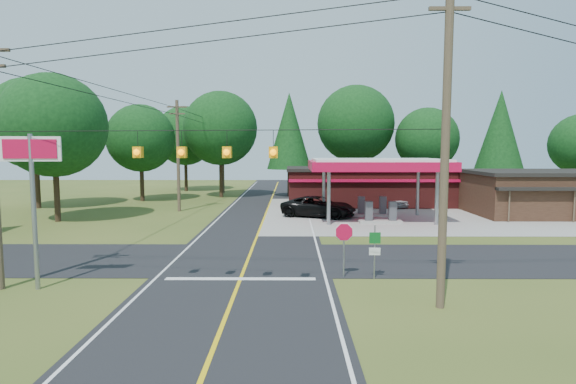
{
  "coord_description": "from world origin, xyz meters",
  "views": [
    {
      "loc": [
        2.18,
        -22.55,
        5.6
      ],
      "look_at": [
        2.0,
        7.0,
        2.8
      ],
      "focal_mm": 28.0,
      "sensor_mm": 36.0,
      "label": 1
    }
  ],
  "objects_px": {
    "sedan_car": "(391,200)",
    "octagonal_stop_sign": "(344,237)",
    "gas_canopy": "(377,166)",
    "big_stop_sign": "(32,176)",
    "suv_car": "(319,207)"
  },
  "relations": [
    {
      "from": "big_stop_sign",
      "to": "octagonal_stop_sign",
      "type": "relative_size",
      "value": 2.53
    },
    {
      "from": "big_stop_sign",
      "to": "gas_canopy",
      "type": "bearing_deg",
      "value": 46.65
    },
    {
      "from": "gas_canopy",
      "to": "octagonal_stop_sign",
      "type": "bearing_deg",
      "value": -105.44
    },
    {
      "from": "gas_canopy",
      "to": "big_stop_sign",
      "type": "distance_m",
      "value": 24.77
    },
    {
      "from": "sedan_car",
      "to": "big_stop_sign",
      "type": "relative_size",
      "value": 0.65
    },
    {
      "from": "sedan_car",
      "to": "suv_car",
      "type": "bearing_deg",
      "value": -162.59
    },
    {
      "from": "big_stop_sign",
      "to": "suv_car",
      "type": "bearing_deg",
      "value": 57.35
    },
    {
      "from": "sedan_car",
      "to": "octagonal_stop_sign",
      "type": "distance_m",
      "value": 25.45
    },
    {
      "from": "gas_canopy",
      "to": "suv_car",
      "type": "relative_size",
      "value": 1.72
    },
    {
      "from": "gas_canopy",
      "to": "octagonal_stop_sign",
      "type": "xyz_separation_m",
      "value": [
        -4.5,
        -16.29,
        -2.44
      ]
    },
    {
      "from": "gas_canopy",
      "to": "big_stop_sign",
      "type": "height_order",
      "value": "big_stop_sign"
    },
    {
      "from": "suv_car",
      "to": "big_stop_sign",
      "type": "relative_size",
      "value": 0.99
    },
    {
      "from": "sedan_car",
      "to": "big_stop_sign",
      "type": "height_order",
      "value": "big_stop_sign"
    },
    {
      "from": "big_stop_sign",
      "to": "octagonal_stop_sign",
      "type": "height_order",
      "value": "big_stop_sign"
    },
    {
      "from": "gas_canopy",
      "to": "sedan_car",
      "type": "bearing_deg",
      "value": 69.44
    }
  ]
}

